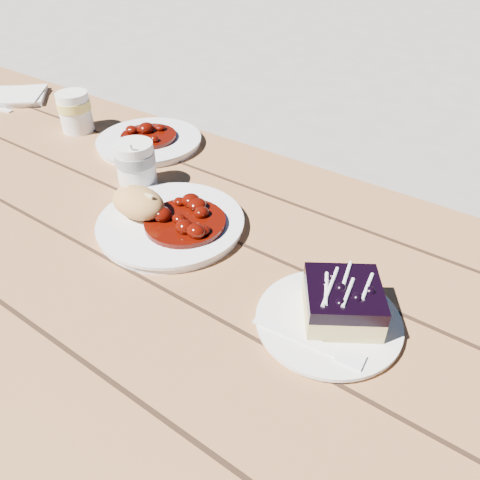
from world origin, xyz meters
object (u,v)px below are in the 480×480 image
Objects in this scene: picnic_table at (101,271)px; main_plate at (171,224)px; coffee_cup at (136,166)px; second_plate at (149,142)px; blueberry_cake at (343,301)px; bread_roll at (138,203)px; dessert_plate at (328,321)px; second_cup at (75,112)px.

main_plate is at bearing 14.57° from picnic_table.
coffee_cup is 0.40× the size of second_plate.
picnic_table is 0.56m from blueberry_cake.
main_plate is 2.42× the size of bread_roll.
dessert_plate is 0.83m from second_cup.
second_cup reaches higher than second_plate.
second_plate is at bearing 140.70° from main_plate.
bread_roll is 0.39m from dessert_plate.
blueberry_cake is 0.50m from coffee_cup.
main_plate is 0.50m from second_cup.
blueberry_cake is (0.01, 0.02, 0.03)m from dessert_plate.
picnic_table is at bearing -103.35° from coffee_cup.
second_plate is (-0.09, 0.27, 0.17)m from picnic_table.
second_cup reaches higher than bread_roll.
blueberry_cake reaches higher than main_plate.
second_cup reaches higher than main_plate.
picnic_table is 7.85× the size of main_plate.
dessert_plate is 2.07× the size of second_cup.
dessert_plate is at bearing 0.30° from picnic_table.
dessert_plate is (0.39, -0.02, -0.04)m from bread_roll.
second_cup is (-0.81, 0.20, 0.01)m from blueberry_cake.
coffee_cup is at bearing 155.44° from main_plate.
blueberry_cake is (0.34, -0.03, 0.03)m from main_plate.
second_plate is (-0.60, 0.26, 0.00)m from dessert_plate.
second_plate is at bearing 124.79° from blueberry_cake.
coffee_cup reaches higher than blueberry_cake.
bread_roll is 1.11× the size of coffee_cup.
picnic_table is 8.43× the size of second_plate.
dessert_plate is 0.66m from second_plate.
bread_roll is 0.46m from second_cup.
blueberry_cake is 0.59× the size of second_plate.
second_plate is at bearing 12.15° from second_cup.
picnic_table is 0.42m from second_cup.
second_cup is at bearing 132.72° from blueberry_cake.
main_plate is at bearing 142.08° from blueberry_cake.
dessert_plate is (0.51, 0.00, 0.17)m from picnic_table.
main_plate is 0.35m from blueberry_cake.
picnic_table is at bearing -165.43° from main_plate.
picnic_table is 21.05× the size of coffee_cup.
bread_roll is at bearing -160.02° from main_plate.
main_plate is 2.68× the size of second_cup.
blueberry_cake is at bearing -11.15° from coffee_cup.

